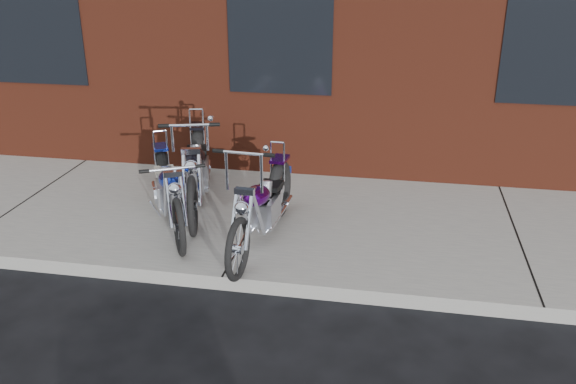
# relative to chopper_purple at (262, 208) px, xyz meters

# --- Properties ---
(ground) EXTENTS (120.00, 120.00, 0.00)m
(ground) POSITION_rel_chopper_purple_xyz_m (-0.23, -0.83, -0.54)
(ground) COLOR black
(ground) RESTS_ON ground
(sidewalk) EXTENTS (22.00, 3.00, 0.15)m
(sidewalk) POSITION_rel_chopper_purple_xyz_m (-0.23, 0.67, -0.47)
(sidewalk) COLOR gray
(sidewalk) RESTS_ON ground
(chopper_purple) EXTENTS (0.53, 2.18, 1.22)m
(chopper_purple) POSITION_rel_chopper_purple_xyz_m (0.00, 0.00, 0.00)
(chopper_purple) COLOR black
(chopper_purple) RESTS_ON sidewalk
(chopper_blue) EXTENTS (1.09, 1.97, 0.94)m
(chopper_blue) POSITION_rel_chopper_purple_xyz_m (-1.16, 0.28, -0.00)
(chopper_blue) COLOR black
(chopper_blue) RESTS_ON sidewalk
(chopper_third) EXTENTS (0.83, 2.33, 1.21)m
(chopper_third) POSITION_rel_chopper_purple_xyz_m (-1.04, 0.90, 0.04)
(chopper_third) COLOR black
(chopper_third) RESTS_ON sidewalk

